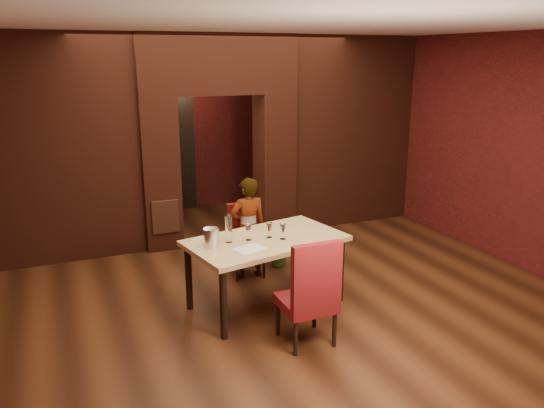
{
  "coord_description": "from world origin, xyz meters",
  "views": [
    {
      "loc": [
        -2.44,
        -5.89,
        2.88
      ],
      "look_at": [
        0.06,
        0.0,
        1.08
      ],
      "focal_mm": 35.0,
      "sensor_mm": 36.0,
      "label": 1
    }
  ],
  "objects_px": {
    "chair_far": "(247,241)",
    "wine_glass_a": "(248,232)",
    "wine_bucket": "(211,237)",
    "potted_plant": "(278,250)",
    "wine_glass_c": "(283,231)",
    "person_seated": "(248,228)",
    "chair_near": "(306,290)",
    "dining_table": "(266,272)",
    "water_bottle": "(229,228)",
    "wine_glass_b": "(269,230)"
  },
  "relations": [
    {
      "from": "wine_glass_a",
      "to": "wine_glass_b",
      "type": "xyz_separation_m",
      "value": [
        0.25,
        -0.01,
        -0.0
      ]
    },
    {
      "from": "chair_far",
      "to": "wine_glass_a",
      "type": "xyz_separation_m",
      "value": [
        -0.32,
        -0.92,
        0.45
      ]
    },
    {
      "from": "water_bottle",
      "to": "wine_glass_b",
      "type": "bearing_deg",
      "value": -4.37
    },
    {
      "from": "person_seated",
      "to": "wine_glass_c",
      "type": "bearing_deg",
      "value": 93.69
    },
    {
      "from": "dining_table",
      "to": "wine_glass_a",
      "type": "height_order",
      "value": "wine_glass_a"
    },
    {
      "from": "dining_table",
      "to": "wine_glass_b",
      "type": "relative_size",
      "value": 9.81
    },
    {
      "from": "chair_near",
      "to": "wine_glass_b",
      "type": "relative_size",
      "value": 6.32
    },
    {
      "from": "wine_glass_c",
      "to": "wine_glass_a",
      "type": "bearing_deg",
      "value": 161.56
    },
    {
      "from": "chair_near",
      "to": "wine_glass_a",
      "type": "height_order",
      "value": "chair_near"
    },
    {
      "from": "wine_glass_b",
      "to": "wine_glass_c",
      "type": "bearing_deg",
      "value": -43.05
    },
    {
      "from": "wine_bucket",
      "to": "potted_plant",
      "type": "height_order",
      "value": "wine_bucket"
    },
    {
      "from": "person_seated",
      "to": "wine_glass_b",
      "type": "distance_m",
      "value": 0.89
    },
    {
      "from": "dining_table",
      "to": "water_bottle",
      "type": "height_order",
      "value": "water_bottle"
    },
    {
      "from": "wine_glass_c",
      "to": "potted_plant",
      "type": "distance_m",
      "value": 1.45
    },
    {
      "from": "chair_near",
      "to": "wine_glass_c",
      "type": "relative_size",
      "value": 6.11
    },
    {
      "from": "dining_table",
      "to": "chair_near",
      "type": "xyz_separation_m",
      "value": [
        0.06,
        -0.93,
        0.16
      ]
    },
    {
      "from": "wine_glass_a",
      "to": "person_seated",
      "type": "bearing_deg",
      "value": 69.77
    },
    {
      "from": "wine_bucket",
      "to": "water_bottle",
      "type": "xyz_separation_m",
      "value": [
        0.22,
        0.06,
        0.06
      ]
    },
    {
      "from": "potted_plant",
      "to": "chair_far",
      "type": "bearing_deg",
      "value": -165.54
    },
    {
      "from": "dining_table",
      "to": "person_seated",
      "type": "xyz_separation_m",
      "value": [
        0.1,
        0.87,
        0.27
      ]
    },
    {
      "from": "wine_glass_c",
      "to": "person_seated",
      "type": "bearing_deg",
      "value": 93.81
    },
    {
      "from": "dining_table",
      "to": "wine_glass_c",
      "type": "height_order",
      "value": "wine_glass_c"
    },
    {
      "from": "water_bottle",
      "to": "wine_glass_c",
      "type": "bearing_deg",
      "value": -14.06
    },
    {
      "from": "potted_plant",
      "to": "wine_glass_b",
      "type": "bearing_deg",
      "value": -118.81
    },
    {
      "from": "dining_table",
      "to": "chair_near",
      "type": "bearing_deg",
      "value": -97.55
    },
    {
      "from": "dining_table",
      "to": "water_bottle",
      "type": "xyz_separation_m",
      "value": [
        -0.43,
        0.05,
        0.58
      ]
    },
    {
      "from": "chair_far",
      "to": "wine_glass_a",
      "type": "height_order",
      "value": "wine_glass_a"
    },
    {
      "from": "chair_near",
      "to": "wine_glass_b",
      "type": "xyz_separation_m",
      "value": [
        -0.01,
        0.94,
        0.35
      ]
    },
    {
      "from": "potted_plant",
      "to": "person_seated",
      "type": "bearing_deg",
      "value": -158.44
    },
    {
      "from": "chair_near",
      "to": "wine_glass_a",
      "type": "distance_m",
      "value": 1.05
    },
    {
      "from": "wine_glass_a",
      "to": "wine_glass_c",
      "type": "height_order",
      "value": "wine_glass_a"
    },
    {
      "from": "chair_near",
      "to": "potted_plant",
      "type": "height_order",
      "value": "chair_near"
    },
    {
      "from": "wine_glass_a",
      "to": "wine_bucket",
      "type": "height_order",
      "value": "wine_bucket"
    },
    {
      "from": "wine_glass_b",
      "to": "chair_near",
      "type": "bearing_deg",
      "value": -89.19
    },
    {
      "from": "chair_far",
      "to": "potted_plant",
      "type": "height_order",
      "value": "chair_far"
    },
    {
      "from": "dining_table",
      "to": "wine_glass_c",
      "type": "relative_size",
      "value": 9.49
    },
    {
      "from": "water_bottle",
      "to": "person_seated",
      "type": "bearing_deg",
      "value": 56.76
    },
    {
      "from": "wine_glass_b",
      "to": "potted_plant",
      "type": "distance_m",
      "value": 1.41
    },
    {
      "from": "wine_bucket",
      "to": "dining_table",
      "type": "bearing_deg",
      "value": 0.73
    },
    {
      "from": "dining_table",
      "to": "water_bottle",
      "type": "distance_m",
      "value": 0.73
    },
    {
      "from": "chair_far",
      "to": "wine_glass_c",
      "type": "xyz_separation_m",
      "value": [
        0.06,
        -1.04,
        0.45
      ]
    },
    {
      "from": "chair_far",
      "to": "person_seated",
      "type": "relative_size",
      "value": 0.7
    },
    {
      "from": "person_seated",
      "to": "water_bottle",
      "type": "height_order",
      "value": "person_seated"
    },
    {
      "from": "chair_far",
      "to": "wine_bucket",
      "type": "bearing_deg",
      "value": -123.74
    },
    {
      "from": "wine_glass_c",
      "to": "potted_plant",
      "type": "bearing_deg",
      "value": 68.53
    },
    {
      "from": "dining_table",
      "to": "potted_plant",
      "type": "distance_m",
      "value": 1.26
    },
    {
      "from": "dining_table",
      "to": "person_seated",
      "type": "bearing_deg",
      "value": 72.0
    },
    {
      "from": "chair_far",
      "to": "wine_glass_c",
      "type": "bearing_deg",
      "value": -81.54
    },
    {
      "from": "chair_far",
      "to": "wine_glass_a",
      "type": "distance_m",
      "value": 1.07
    },
    {
      "from": "wine_bucket",
      "to": "person_seated",
      "type": "bearing_deg",
      "value": 49.0
    }
  ]
}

